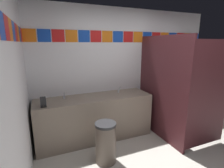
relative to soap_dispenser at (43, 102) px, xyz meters
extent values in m
cube|color=silver|center=(1.74, 0.53, 0.34)|extent=(3.95, 0.08, 2.51)
cube|color=orange|center=(-0.12, 0.48, 1.03)|extent=(0.22, 0.01, 0.22)
cube|color=#1947B7|center=(0.11, 0.48, 1.03)|extent=(0.22, 0.01, 0.22)
cube|color=red|center=(0.35, 0.48, 1.03)|extent=(0.22, 0.01, 0.22)
cube|color=orange|center=(0.58, 0.48, 1.03)|extent=(0.22, 0.01, 0.22)
cube|color=#1947B7|center=(0.81, 0.48, 1.03)|extent=(0.22, 0.01, 0.22)
cube|color=red|center=(1.04, 0.48, 1.03)|extent=(0.22, 0.01, 0.22)
cube|color=orange|center=(1.28, 0.48, 1.03)|extent=(0.22, 0.01, 0.22)
cube|color=#1947B7|center=(1.51, 0.48, 1.03)|extent=(0.22, 0.01, 0.22)
cube|color=red|center=(1.74, 0.48, 1.03)|extent=(0.22, 0.01, 0.22)
cube|color=orange|center=(1.97, 0.48, 1.03)|extent=(0.22, 0.01, 0.22)
cube|color=#1947B7|center=(2.20, 0.48, 1.03)|extent=(0.22, 0.01, 0.22)
cube|color=red|center=(2.44, 0.48, 1.03)|extent=(0.22, 0.01, 0.22)
cube|color=orange|center=(2.67, 0.48, 1.03)|extent=(0.22, 0.01, 0.22)
cube|color=#1947B7|center=(2.90, 0.48, 1.03)|extent=(0.22, 0.01, 0.22)
cube|color=red|center=(3.13, 0.48, 1.03)|extent=(0.22, 0.01, 0.22)
cube|color=orange|center=(3.36, 0.48, 1.03)|extent=(0.22, 0.01, 0.22)
cube|color=#1947B7|center=(3.60, 0.48, 1.03)|extent=(0.22, 0.01, 0.22)
cube|color=silver|center=(-0.27, -1.23, 0.34)|extent=(0.08, 3.44, 2.51)
cube|color=#1947B7|center=(-0.23, -1.23, 1.03)|extent=(0.01, 0.22, 0.22)
cube|color=red|center=(-0.23, -1.00, 1.03)|extent=(0.01, 0.22, 0.22)
cube|color=orange|center=(-0.23, -0.77, 1.03)|extent=(0.01, 0.22, 0.22)
cube|color=#1947B7|center=(-0.23, -0.55, 1.03)|extent=(0.01, 0.22, 0.22)
cube|color=red|center=(-0.23, -0.32, 1.03)|extent=(0.01, 0.22, 0.22)
cube|color=orange|center=(-0.23, -0.09, 1.03)|extent=(0.01, 0.22, 0.22)
cube|color=#1947B7|center=(-0.23, 0.14, 1.03)|extent=(0.01, 0.22, 0.22)
cube|color=red|center=(-0.23, 0.37, 1.03)|extent=(0.01, 0.22, 0.22)
cube|color=gray|center=(0.90, 0.18, -0.50)|extent=(2.17, 0.61, 0.84)
cube|color=gray|center=(0.90, 0.47, -0.12)|extent=(2.17, 0.03, 0.08)
cylinder|color=white|center=(0.36, 0.15, -0.13)|extent=(0.34, 0.34, 0.10)
cylinder|color=white|center=(1.44, 0.15, -0.13)|extent=(0.34, 0.34, 0.10)
cylinder|color=silver|center=(0.36, 0.29, -0.05)|extent=(0.04, 0.04, 0.05)
cylinder|color=silver|center=(0.36, 0.24, 0.02)|extent=(0.02, 0.06, 0.09)
cylinder|color=silver|center=(1.44, 0.29, -0.05)|extent=(0.04, 0.04, 0.05)
cylinder|color=silver|center=(1.44, 0.24, 0.02)|extent=(0.02, 0.06, 0.09)
cube|color=black|center=(0.00, 0.00, 0.00)|extent=(0.09, 0.07, 0.16)
cylinder|color=black|center=(0.00, -0.04, -0.06)|extent=(0.02, 0.02, 0.03)
cube|color=#471E23|center=(2.10, -0.21, 0.06)|extent=(0.04, 1.40, 1.96)
cube|color=#471E23|center=(2.55, -0.89, 0.06)|extent=(0.90, 0.04, 1.80)
cylinder|color=silver|center=(2.12, -0.89, 0.16)|extent=(0.02, 0.02, 0.10)
cylinder|color=white|center=(2.59, 0.06, -0.71)|extent=(0.38, 0.38, 0.40)
torus|color=white|center=(2.59, 0.06, -0.50)|extent=(0.39, 0.39, 0.05)
cube|color=white|center=(2.59, 0.27, -0.34)|extent=(0.34, 0.17, 0.34)
cylinder|color=brown|center=(0.84, -0.57, -0.61)|extent=(0.32, 0.32, 0.61)
cylinder|color=#262628|center=(0.84, -0.57, -0.28)|extent=(0.32, 0.32, 0.04)
camera|label=1|loc=(0.02, -2.79, 0.90)|focal=27.59mm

